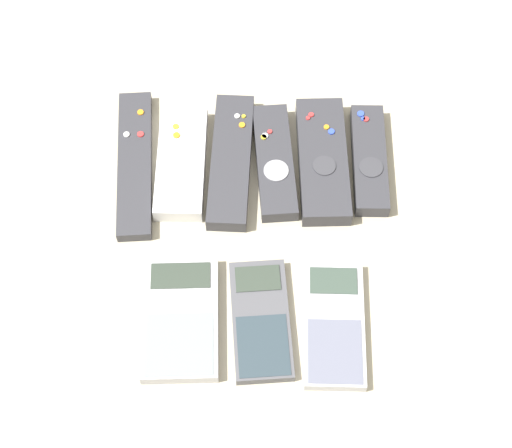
% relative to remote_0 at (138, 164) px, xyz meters
% --- Properties ---
extents(ground_plane, '(3.00, 3.00, 0.00)m').
position_rel_remote_0_xyz_m(ground_plane, '(0.15, -0.12, -0.01)').
color(ground_plane, '#B2A88E').
extents(remote_0, '(0.05, 0.21, 0.02)m').
position_rel_remote_0_xyz_m(remote_0, '(0.00, 0.00, 0.00)').
color(remote_0, '#333338').
rests_on(remote_0, ground_plane).
extents(remote_1, '(0.06, 0.16, 0.02)m').
position_rel_remote_0_xyz_m(remote_1, '(0.06, -0.00, 0.00)').
color(remote_1, white).
rests_on(remote_1, ground_plane).
extents(remote_2, '(0.06, 0.19, 0.02)m').
position_rel_remote_0_xyz_m(remote_2, '(0.12, 0.00, 0.00)').
color(remote_2, '#333338').
rests_on(remote_2, ground_plane).
extents(remote_3, '(0.06, 0.17, 0.02)m').
position_rel_remote_0_xyz_m(remote_3, '(0.18, -0.00, 0.00)').
color(remote_3, '#333338').
rests_on(remote_3, ground_plane).
extents(remote_4, '(0.06, 0.18, 0.03)m').
position_rel_remote_0_xyz_m(remote_4, '(0.24, 0.00, 0.00)').
color(remote_4, '#333338').
rests_on(remote_4, ground_plane).
extents(remote_5, '(0.04, 0.16, 0.02)m').
position_rel_remote_0_xyz_m(remote_5, '(0.30, 0.00, 0.00)').
color(remote_5, '#333338').
rests_on(remote_5, ground_plane).
extents(calculator_0, '(0.09, 0.15, 0.02)m').
position_rel_remote_0_xyz_m(calculator_0, '(0.06, -0.21, 0.00)').
color(calculator_0, '#B2B2B7').
rests_on(calculator_0, ground_plane).
extents(calculator_1, '(0.07, 0.15, 0.02)m').
position_rel_remote_0_xyz_m(calculator_1, '(0.16, -0.21, -0.00)').
color(calculator_1, '#4C4C51').
rests_on(calculator_1, ground_plane).
extents(calculator_2, '(0.07, 0.15, 0.02)m').
position_rel_remote_0_xyz_m(calculator_2, '(0.24, -0.22, -0.00)').
color(calculator_2, '#B2B2B7').
rests_on(calculator_2, ground_plane).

